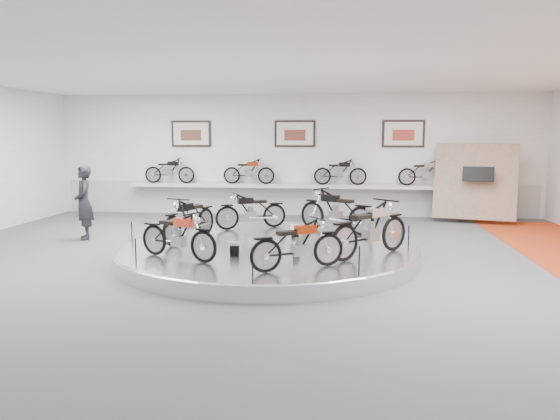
# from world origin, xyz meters

# --- Properties ---
(floor) EXTENTS (16.00, 16.00, 0.00)m
(floor) POSITION_xyz_m (0.00, 0.00, 0.00)
(floor) COLOR #515154
(floor) RESTS_ON ground
(ceiling) EXTENTS (16.00, 16.00, 0.00)m
(ceiling) POSITION_xyz_m (0.00, 0.00, 4.00)
(ceiling) COLOR white
(ceiling) RESTS_ON wall_back
(wall_back) EXTENTS (16.00, 0.00, 16.00)m
(wall_back) POSITION_xyz_m (0.00, 7.00, 2.00)
(wall_back) COLOR white
(wall_back) RESTS_ON floor
(wall_front) EXTENTS (16.00, 0.00, 16.00)m
(wall_front) POSITION_xyz_m (0.00, -7.00, 2.00)
(wall_front) COLOR white
(wall_front) RESTS_ON floor
(dado_band) EXTENTS (15.68, 0.04, 1.10)m
(dado_band) POSITION_xyz_m (0.00, 6.98, 0.55)
(dado_band) COLOR #BCBCBA
(dado_band) RESTS_ON floor
(display_platform) EXTENTS (6.40, 6.40, 0.30)m
(display_platform) POSITION_xyz_m (0.00, 0.30, 0.15)
(display_platform) COLOR silver
(display_platform) RESTS_ON floor
(platform_rim) EXTENTS (6.40, 6.40, 0.10)m
(platform_rim) POSITION_xyz_m (0.00, 0.30, 0.27)
(platform_rim) COLOR #B2B2BA
(platform_rim) RESTS_ON display_platform
(shelf) EXTENTS (11.00, 0.55, 0.10)m
(shelf) POSITION_xyz_m (0.00, 6.70, 1.00)
(shelf) COLOR silver
(shelf) RESTS_ON wall_back
(poster_left) EXTENTS (1.35, 0.06, 0.88)m
(poster_left) POSITION_xyz_m (-3.50, 6.96, 2.70)
(poster_left) COLOR silver
(poster_left) RESTS_ON wall_back
(poster_center) EXTENTS (1.35, 0.06, 0.88)m
(poster_center) POSITION_xyz_m (0.00, 6.96, 2.70)
(poster_center) COLOR silver
(poster_center) RESTS_ON wall_back
(poster_right) EXTENTS (1.35, 0.06, 0.88)m
(poster_right) POSITION_xyz_m (3.50, 6.96, 2.70)
(poster_right) COLOR silver
(poster_right) RESTS_ON wall_back
(display_panel) EXTENTS (2.56, 1.52, 2.30)m
(display_panel) POSITION_xyz_m (5.60, 6.10, 1.25)
(display_panel) COLOR tan
(display_panel) RESTS_ON floor
(shelf_bike_a) EXTENTS (1.22, 0.43, 0.73)m
(shelf_bike_a) POSITION_xyz_m (-4.20, 6.70, 1.42)
(shelf_bike_a) COLOR black
(shelf_bike_a) RESTS_ON shelf
(shelf_bike_b) EXTENTS (1.22, 0.43, 0.73)m
(shelf_bike_b) POSITION_xyz_m (-1.50, 6.70, 1.42)
(shelf_bike_b) COLOR maroon
(shelf_bike_b) RESTS_ON shelf
(shelf_bike_c) EXTENTS (1.22, 0.43, 0.73)m
(shelf_bike_c) POSITION_xyz_m (1.50, 6.70, 1.42)
(shelf_bike_c) COLOR black
(shelf_bike_c) RESTS_ON shelf
(shelf_bike_d) EXTENTS (1.22, 0.43, 0.73)m
(shelf_bike_d) POSITION_xyz_m (4.20, 6.70, 1.42)
(shelf_bike_d) COLOR #A4A5A9
(shelf_bike_d) RESTS_ON shelf
(bike_a) EXTENTS (1.85, 1.55, 1.06)m
(bike_a) POSITION_xyz_m (1.43, 2.09, 0.83)
(bike_a) COLOR black
(bike_a) RESTS_ON display_platform
(bike_b) EXTENTS (1.65, 1.19, 0.92)m
(bike_b) POSITION_xyz_m (-0.70, 2.38, 0.76)
(bike_b) COLOR black
(bike_b) RESTS_ON display_platform
(bike_c) EXTENTS (1.08, 1.80, 1.00)m
(bike_c) POSITION_xyz_m (-1.81, 0.68, 0.80)
(bike_c) COLOR black
(bike_c) RESTS_ON display_platform
(bike_d) EXTENTS (1.66, 1.18, 0.92)m
(bike_d) POSITION_xyz_m (-1.52, -1.14, 0.76)
(bike_d) COLOR red
(bike_d) RESTS_ON display_platform
(bike_e) EXTENTS (1.60, 1.25, 0.90)m
(bike_e) POSITION_xyz_m (0.81, -1.70, 0.75)
(bike_e) COLOR maroon
(bike_e) RESTS_ON display_platform
(bike_f) EXTENTS (1.74, 1.80, 1.09)m
(bike_f) POSITION_xyz_m (2.13, -0.47, 0.84)
(bike_f) COLOR #A4A5A9
(bike_f) RESTS_ON display_platform
(visitor) EXTENTS (0.72, 0.82, 1.89)m
(visitor) POSITION_xyz_m (-4.97, 2.07, 0.94)
(visitor) COLOR black
(visitor) RESTS_ON floor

